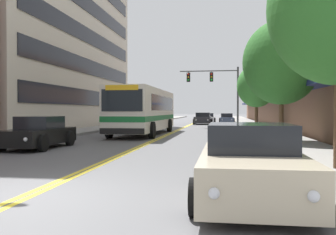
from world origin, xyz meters
name	(u,v)px	position (x,y,z in m)	size (l,w,h in m)	color
ground_plane	(191,125)	(0.00, 37.00, 0.00)	(240.00, 240.00, 0.00)	#565659
sidewalk_left	(133,124)	(-6.92, 37.00, 0.09)	(2.84, 106.00, 0.18)	gray
sidewalk_right	(251,124)	(6.92, 37.00, 0.09)	(2.84, 106.00, 0.18)	gray
centre_line	(191,125)	(0.00, 37.00, 0.00)	(0.34, 106.00, 0.01)	yellow
office_tower_left	(31,9)	(-14.58, 27.03, 11.40)	(12.08, 27.59, 22.80)	beige
storefront_row_right	(302,79)	(12.57, 37.00, 5.24)	(9.10, 68.00, 10.48)	brown
city_bus	(145,109)	(-1.67, 18.91, 1.75)	(2.90, 11.83, 3.09)	silver
car_black_parked_left_mid	(39,133)	(-4.27, 8.64, 0.65)	(2.01, 4.43, 1.40)	black
car_champagne_parked_right_foreground	(250,164)	(4.27, 0.41, 0.64)	(2.06, 4.52, 1.40)	beige
car_slate_blue_parked_right_mid	(227,119)	(4.27, 43.04, 0.60)	(1.98, 4.41, 1.28)	#475675
car_white_moving_lead	(208,118)	(1.67, 46.08, 0.59)	(2.09, 4.27, 1.28)	white
car_dark_grey_moving_second	(207,117)	(1.00, 58.22, 0.55)	(2.01, 4.80, 1.18)	#38383D
car_charcoal_moving_third	(203,119)	(1.38, 38.59, 0.66)	(2.20, 4.79, 1.41)	#232328
traffic_signal_mast	(217,85)	(3.17, 30.32, 4.22)	(5.78, 0.38, 5.92)	#47474C
street_tree_right_mid	(281,62)	(6.59, 12.15, 4.01)	(3.76, 3.76, 5.91)	brown
street_tree_right_far	(257,86)	(6.60, 25.92, 3.75)	(3.33, 3.33, 5.41)	brown
fire_hydrant	(268,133)	(5.95, 12.10, 0.56)	(0.31, 0.23, 0.77)	#B7B7BC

